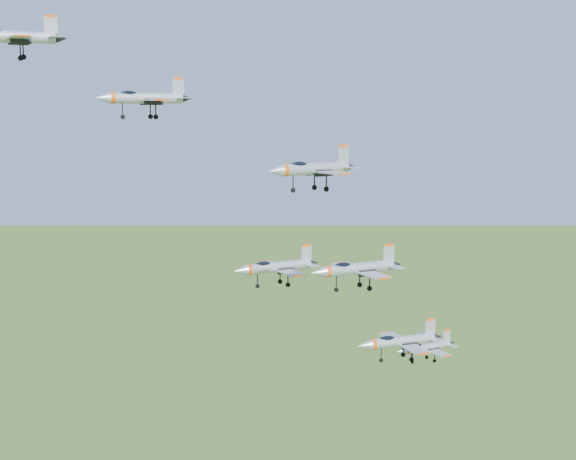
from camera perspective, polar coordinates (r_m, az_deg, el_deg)
jet_lead at (r=97.19m, az=-19.15°, el=12.88°), size 12.28×10.31×3.29m
jet_left_high at (r=92.04m, az=-10.24°, el=9.23°), size 11.19×9.38×3.00m
jet_right_high at (r=77.84m, az=1.74°, el=4.39°), size 10.58×8.69×2.83m
jet_left_low at (r=105.17m, az=-0.86°, el=-2.63°), size 12.51×10.46×3.35m
jet_right_low at (r=96.13m, az=4.88°, el=-2.73°), size 12.56×10.54×3.37m
jet_trail at (r=110.68m, az=7.95°, el=-7.82°), size 12.75×10.82×3.46m
jet_extra at (r=125.07m, az=9.75°, el=-8.21°), size 10.93×9.16×2.93m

